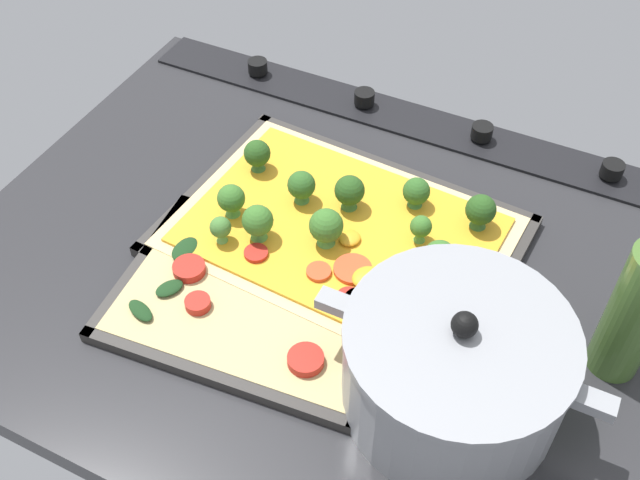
# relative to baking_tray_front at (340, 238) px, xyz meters

# --- Properties ---
(ground_plane) EXTENTS (0.84, 0.64, 0.03)m
(ground_plane) POSITION_rel_baking_tray_front_xyz_m (-0.01, 0.04, -0.02)
(ground_plane) COLOR #28282B
(stove_control_panel) EXTENTS (0.81, 0.07, 0.03)m
(stove_control_panel) POSITION_rel_baking_tray_front_xyz_m (-0.01, -0.24, 0.00)
(stove_control_panel) COLOR black
(stove_control_panel) RESTS_ON ground_plane
(baking_tray_front) EXTENTS (0.41, 0.30, 0.01)m
(baking_tray_front) POSITION_rel_baking_tray_front_xyz_m (0.00, 0.00, 0.00)
(baking_tray_front) COLOR #33302D
(baking_tray_front) RESTS_ON ground_plane
(broccoli_pizza) EXTENTS (0.38, 0.28, 0.06)m
(broccoli_pizza) POSITION_rel_baking_tray_front_xyz_m (0.00, -0.00, 0.02)
(broccoli_pizza) COLOR #D3B77F
(broccoli_pizza) RESTS_ON baking_tray_front
(baking_tray_back) EXTENTS (0.32, 0.25, 0.01)m
(baking_tray_back) POSITION_rel_baking_tray_front_xyz_m (0.04, 0.12, 0.00)
(baking_tray_back) COLOR #33302D
(baking_tray_back) RESTS_ON ground_plane
(veggie_pizza_back) EXTENTS (0.29, 0.22, 0.02)m
(veggie_pizza_back) POSITION_rel_baking_tray_front_xyz_m (0.04, 0.12, 0.01)
(veggie_pizza_back) COLOR tan
(veggie_pizza_back) RESTS_ON baking_tray_back
(cooking_pot) EXTENTS (0.28, 0.21, 0.13)m
(cooking_pot) POSITION_rel_baking_tray_front_xyz_m (-0.18, 0.15, 0.05)
(cooking_pot) COLOR gray
(cooking_pot) RESTS_ON ground_plane
(oil_bottle) EXTENTS (0.05, 0.05, 0.21)m
(oil_bottle) POSITION_rel_baking_tray_front_xyz_m (-0.32, 0.03, 0.08)
(oil_bottle) COLOR #476B2D
(oil_bottle) RESTS_ON ground_plane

